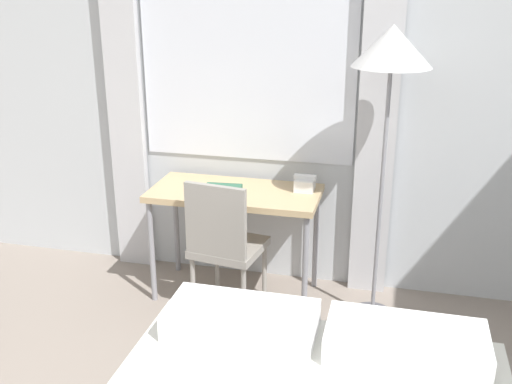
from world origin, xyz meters
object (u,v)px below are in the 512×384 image
object	(u,v)px
desk_chair	(224,241)
book	(222,189)
desk	(235,201)
standing_lamp	(391,63)
telephone	(305,184)

from	to	relation	value
desk_chair	book	world-z (taller)	desk_chair
desk	desk_chair	xyz separation A→B (m)	(0.00, -0.25, -0.16)
desk_chair	standing_lamp	xyz separation A→B (m)	(0.90, 0.16, 1.07)
desk	book	size ratio (longest dim) A/B	4.36
desk	telephone	distance (m)	0.45
telephone	desk	bearing A→B (deg)	-166.33
desk_chair	telephone	size ratio (longest dim) A/B	6.40
desk	book	world-z (taller)	book
standing_lamp	book	bearing A→B (deg)	176.36
desk	standing_lamp	distance (m)	1.28
desk_chair	telephone	bearing A→B (deg)	48.40
desk_chair	telephone	xyz separation A→B (m)	(0.43, 0.36, 0.28)
standing_lamp	telephone	bearing A→B (deg)	157.86
desk	book	xyz separation A→B (m)	(-0.07, -0.03, 0.08)
desk_chair	desk	bearing A→B (deg)	98.43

